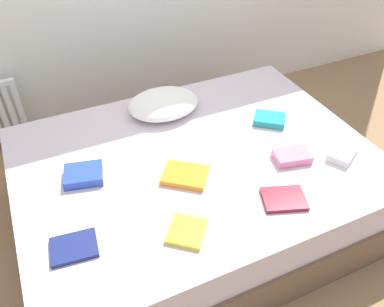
% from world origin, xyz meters
% --- Properties ---
extents(ground_plane, '(8.00, 8.00, 0.00)m').
position_xyz_m(ground_plane, '(0.00, 0.00, 0.00)').
color(ground_plane, '#93704C').
extents(bed, '(2.00, 1.50, 0.50)m').
position_xyz_m(bed, '(0.00, 0.00, 0.25)').
color(bed, brown).
rests_on(bed, ground).
extents(pillow, '(0.46, 0.36, 0.12)m').
position_xyz_m(pillow, '(0.00, 0.49, 0.56)').
color(pillow, white).
rests_on(pillow, bed).
extents(textbook_teal, '(0.23, 0.22, 0.04)m').
position_xyz_m(textbook_teal, '(0.55, 0.10, 0.52)').
color(textbook_teal, teal).
rests_on(textbook_teal, bed).
extents(textbook_pink, '(0.22, 0.16, 0.05)m').
position_xyz_m(textbook_pink, '(0.47, -0.25, 0.52)').
color(textbook_pink, pink).
rests_on(textbook_pink, bed).
extents(textbook_orange, '(0.29, 0.28, 0.03)m').
position_xyz_m(textbook_orange, '(-0.12, -0.13, 0.52)').
color(textbook_orange, orange).
rests_on(textbook_orange, bed).
extents(textbook_navy, '(0.22, 0.18, 0.02)m').
position_xyz_m(textbook_navy, '(-0.75, -0.34, 0.51)').
color(textbook_navy, navy).
rests_on(textbook_navy, bed).
extents(textbook_yellow, '(0.23, 0.23, 0.02)m').
position_xyz_m(textbook_yellow, '(-0.27, -0.47, 0.51)').
color(textbook_yellow, yellow).
rests_on(textbook_yellow, bed).
extents(textbook_white, '(0.22, 0.20, 0.04)m').
position_xyz_m(textbook_white, '(0.74, -0.34, 0.52)').
color(textbook_white, white).
rests_on(textbook_white, bed).
extents(textbook_blue, '(0.23, 0.20, 0.05)m').
position_xyz_m(textbook_blue, '(-0.61, 0.08, 0.53)').
color(textbook_blue, '#2847B7').
rests_on(textbook_blue, bed).
extents(textbook_maroon, '(0.25, 0.22, 0.02)m').
position_xyz_m(textbook_maroon, '(0.25, -0.49, 0.51)').
color(textbook_maroon, maroon).
rests_on(textbook_maroon, bed).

